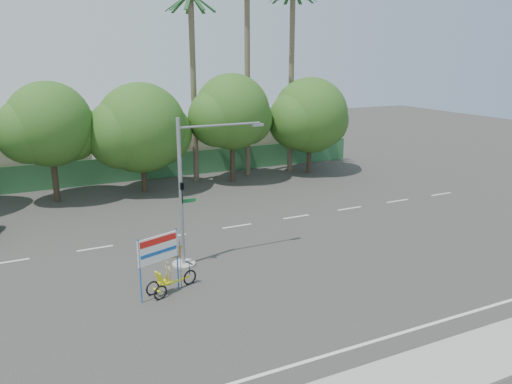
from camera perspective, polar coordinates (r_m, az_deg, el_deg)
name	(u,v)px	position (r m, az deg, el deg)	size (l,w,h in m)	color
ground	(269,289)	(21.72, 1.46, -11.01)	(120.00, 120.00, 0.00)	#33302D
fence	(146,167)	(40.73, -12.44, 2.78)	(38.00, 0.08, 2.00)	#336B3D
building_left	(6,156)	(43.98, -26.71, 3.74)	(12.00, 8.00, 4.00)	beige
building_right	(219,141)	(47.14, -4.28, 5.78)	(14.00, 8.00, 3.60)	beige
tree_left	(49,127)	(35.64, -22.60, 6.83)	(6.66, 5.60, 8.07)	#473828
tree_center	(140,131)	(36.53, -13.06, 6.85)	(7.62, 6.40, 7.85)	#473828
tree_right	(231,115)	(38.55, -2.83, 8.82)	(6.90, 5.80, 8.36)	#473828
tree_far_right	(310,118)	(41.81, 6.14, 8.45)	(7.38, 6.20, 7.94)	#473828
palm_tall	(247,44)	(40.50, -1.01, 16.56)	(3.73, 3.79, 17.45)	#70604C
palm_mid	(292,58)	(42.32, 4.10, 15.03)	(3.73, 3.79, 15.45)	#70604C
palm_short	(193,66)	(38.83, -7.24, 14.13)	(3.73, 3.79, 14.45)	#70604C
traffic_signal	(188,206)	(23.31, -7.80, -1.55)	(4.72, 1.10, 7.00)	gray
trike_billboard	(165,269)	(21.23, -10.36, -8.60)	(2.69, 1.20, 2.77)	black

